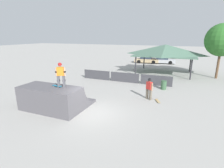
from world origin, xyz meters
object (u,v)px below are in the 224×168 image
skateboard_on_ground (158,101)px  parked_car_tan (146,60)px  skateboard_on_deck (57,86)px  parked_car_silver (162,60)px  skater_on_deck (61,73)px  tree_beside_pavilion (222,40)px  trash_bin (164,85)px  bystander_walking (149,87)px

skateboard_on_ground → parked_car_tan: 19.94m
skateboard_on_deck → parked_car_silver: 24.40m
skater_on_deck → tree_beside_pavilion: bearing=24.6°
tree_beside_pavilion → trash_bin: 9.75m
skateboard_on_deck → bystander_walking: bystander_walking is taller
parked_car_tan → parked_car_silver: same height
skater_on_deck → trash_bin: skater_on_deck is taller
parked_car_silver → skateboard_on_ground: bearing=-92.3°
tree_beside_pavilion → skateboard_on_deck: bearing=-128.1°
bystander_walking → tree_beside_pavilion: bearing=-87.9°
skateboard_on_deck → parked_car_silver: size_ratio=0.17×
skateboard_on_ground → parked_car_silver: parked_car_silver is taller
skateboard_on_deck → skateboard_on_ground: skateboard_on_deck is taller
trash_bin → bystander_walking: bearing=-103.9°
skateboard_on_ground → trash_bin: bearing=-25.6°
parked_car_tan → skateboard_on_deck: bearing=-99.5°
skateboard_on_ground → bystander_walking: bearing=49.6°
skateboard_on_ground → trash_bin: size_ratio=0.94×
skater_on_deck → skateboard_on_deck: (-0.32, -0.05, -0.90)m
skater_on_deck → parked_car_silver: 24.35m
skateboard_on_deck → bystander_walking: 7.06m
skateboard_on_deck → parked_car_tan: 23.62m
bystander_walking → trash_bin: (0.81, 3.26, -0.62)m
bystander_walking → trash_bin: size_ratio=2.10×
skateboard_on_deck → skateboard_on_ground: 7.69m
skater_on_deck → skateboard_on_deck: skater_on_deck is taller
bystander_walking → tree_beside_pavilion: 12.50m
skateboard_on_ground → parked_car_silver: size_ratio=0.18×
trash_bin → parked_car_tan: 16.61m
skateboard_on_deck → skater_on_deck: bearing=19.2°
parked_car_silver → skater_on_deck: bearing=-107.2°
tree_beside_pavilion → parked_car_silver: (-7.46, 9.25, -3.91)m
skater_on_deck → parked_car_tan: bearing=59.7°
skater_on_deck → bystander_walking: 6.93m
skateboard_on_ground → trash_bin: (0.05, 3.47, 0.37)m
bystander_walking → parked_car_tan: 19.56m
tree_beside_pavilion → parked_car_silver: 12.51m
skater_on_deck → parked_car_silver: skater_on_deck is taller
bystander_walking → trash_bin: bystander_walking is taller
skateboard_on_ground → trash_bin: 3.49m
skateboard_on_ground → tree_beside_pavilion: size_ratio=0.13×
bystander_walking → skateboard_on_ground: 1.26m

